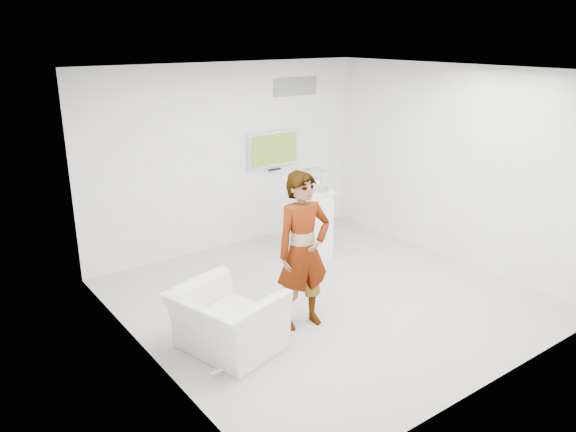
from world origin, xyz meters
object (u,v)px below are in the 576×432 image
at_px(armchair, 227,321).
at_px(floor_uplight, 322,221).
at_px(tv, 273,149).
at_px(person, 303,251).
at_px(pedestal, 314,223).

relative_size(armchair, floor_uplight, 4.00).
relative_size(tv, person, 0.52).
height_order(tv, person, person).
bearing_deg(armchair, floor_uplight, -68.73).
xyz_separation_m(person, armchair, (-1.05, 0.03, -0.60)).
height_order(tv, pedestal, tv).
bearing_deg(person, armchair, -174.22).
relative_size(person, pedestal, 1.80).
relative_size(person, floor_uplight, 6.89).
bearing_deg(pedestal, tv, 89.28).
bearing_deg(tv, armchair, -132.83).
relative_size(tv, pedestal, 0.93).
xyz_separation_m(person, floor_uplight, (2.46, 2.59, -0.83)).
xyz_separation_m(tv, floor_uplight, (0.92, -0.24, -1.41)).
distance_m(tv, person, 3.28).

